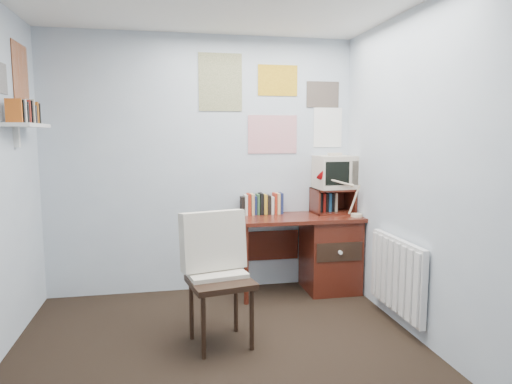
# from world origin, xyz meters

# --- Properties ---
(ground) EXTENTS (3.50, 3.50, 0.00)m
(ground) POSITION_xyz_m (0.00, 0.00, 0.00)
(ground) COLOR black
(ground) RESTS_ON ground
(back_wall) EXTENTS (3.00, 0.02, 2.50)m
(back_wall) POSITION_xyz_m (0.00, 1.75, 1.25)
(back_wall) COLOR silver
(back_wall) RESTS_ON ground
(right_wall) EXTENTS (0.02, 3.50, 2.50)m
(right_wall) POSITION_xyz_m (1.50, 0.00, 1.25)
(right_wall) COLOR silver
(right_wall) RESTS_ON ground
(desk) EXTENTS (1.20, 0.55, 0.76)m
(desk) POSITION_xyz_m (1.17, 1.48, 0.41)
(desk) COLOR #511C12
(desk) RESTS_ON ground
(desk_chair) EXTENTS (0.57, 0.55, 0.95)m
(desk_chair) POSITION_xyz_m (0.02, 0.48, 0.47)
(desk_chair) COLOR black
(desk_chair) RESTS_ON ground
(desk_lamp) EXTENTS (0.33, 0.30, 0.40)m
(desk_lamp) POSITION_xyz_m (1.44, 1.33, 0.96)
(desk_lamp) COLOR red
(desk_lamp) RESTS_ON desk
(tv_riser) EXTENTS (0.40, 0.30, 0.25)m
(tv_riser) POSITION_xyz_m (1.29, 1.59, 0.89)
(tv_riser) COLOR #511C12
(tv_riser) RESTS_ON desk
(crt_tv) EXTENTS (0.40, 0.37, 0.36)m
(crt_tv) POSITION_xyz_m (1.31, 1.61, 1.19)
(crt_tv) COLOR beige
(crt_tv) RESTS_ON tv_riser
(book_row) EXTENTS (0.60, 0.14, 0.22)m
(book_row) POSITION_xyz_m (0.66, 1.66, 0.87)
(book_row) COLOR #511C12
(book_row) RESTS_ON desk
(radiator) EXTENTS (0.09, 0.80, 0.60)m
(radiator) POSITION_xyz_m (1.46, 0.55, 0.42)
(radiator) COLOR white
(radiator) RESTS_ON right_wall
(wall_shelf) EXTENTS (0.20, 0.62, 0.24)m
(wall_shelf) POSITION_xyz_m (-1.40, 1.10, 1.62)
(wall_shelf) COLOR white
(wall_shelf) RESTS_ON left_wall
(posters_back) EXTENTS (1.20, 0.01, 0.90)m
(posters_back) POSITION_xyz_m (0.70, 1.74, 1.85)
(posters_back) COLOR white
(posters_back) RESTS_ON back_wall
(posters_left) EXTENTS (0.01, 0.70, 0.60)m
(posters_left) POSITION_xyz_m (-1.49, 1.10, 2.00)
(posters_left) COLOR white
(posters_left) RESTS_ON left_wall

